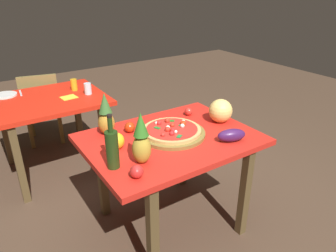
# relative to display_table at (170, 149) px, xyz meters

# --- Properties ---
(ground_plane) EXTENTS (10.00, 10.00, 0.00)m
(ground_plane) POSITION_rel_display_table_xyz_m (0.00, 0.00, -0.67)
(ground_plane) COLOR #4C3828
(display_table) EXTENTS (1.19, 0.88, 0.77)m
(display_table) POSITION_rel_display_table_xyz_m (0.00, 0.00, 0.00)
(display_table) COLOR brown
(display_table) RESTS_ON ground_plane
(background_table) EXTENTS (1.04, 0.86, 0.77)m
(background_table) POSITION_rel_display_table_xyz_m (-0.53, 1.30, -0.01)
(background_table) COLOR brown
(background_table) RESTS_ON ground_plane
(dining_chair) EXTENTS (0.48, 0.48, 0.85)m
(dining_chair) POSITION_rel_display_table_xyz_m (-0.46, 1.96, -0.19)
(dining_chair) COLOR olive
(dining_chair) RESTS_ON ground_plane
(pizza_board) EXTENTS (0.48, 0.48, 0.02)m
(pizza_board) POSITION_rel_display_table_xyz_m (0.03, 0.02, 0.11)
(pizza_board) COLOR olive
(pizza_board) RESTS_ON display_table
(pizza) EXTENTS (0.42, 0.42, 0.06)m
(pizza) POSITION_rel_display_table_xyz_m (0.03, 0.02, 0.14)
(pizza) COLOR #DEA961
(pizza) RESTS_ON pizza_board
(wine_bottle) EXTENTS (0.08, 0.08, 0.34)m
(wine_bottle) POSITION_rel_display_table_xyz_m (-0.50, -0.14, 0.22)
(wine_bottle) COLOR #1F3813
(wine_bottle) RESTS_ON display_table
(pineapple_left) EXTENTS (0.12, 0.12, 0.31)m
(pineapple_left) POSITION_rel_display_table_xyz_m (-0.35, 0.30, 0.23)
(pineapple_left) COLOR #B6842A
(pineapple_left) RESTS_ON display_table
(pineapple_right) EXTENTS (0.11, 0.11, 0.33)m
(pineapple_right) POSITION_rel_display_table_xyz_m (-0.33, -0.19, 0.24)
(pineapple_right) COLOR #B49731
(pineapple_right) RESTS_ON display_table
(melon) EXTENTS (0.18, 0.18, 0.18)m
(melon) POSITION_rel_display_table_xyz_m (0.47, 0.01, 0.19)
(melon) COLOR #F1D06E
(melon) RESTS_ON display_table
(bell_pepper) EXTENTS (0.10, 0.10, 0.11)m
(bell_pepper) POSITION_rel_display_table_xyz_m (-0.38, 0.06, 0.15)
(bell_pepper) COLOR yellow
(bell_pepper) RESTS_ON display_table
(eggplant) EXTENTS (0.22, 0.15, 0.09)m
(eggplant) POSITION_rel_display_table_xyz_m (0.31, -0.28, 0.14)
(eggplant) COLOR #401B52
(eggplant) RESTS_ON display_table
(tomato_beside_pepper) EXTENTS (0.08, 0.08, 0.08)m
(tomato_beside_pepper) POSITION_rel_display_table_xyz_m (-0.20, 0.23, 0.14)
(tomato_beside_pepper) COLOR red
(tomato_beside_pepper) RESTS_ON display_table
(tomato_by_bottle) EXTENTS (0.06, 0.06, 0.06)m
(tomato_by_bottle) POSITION_rel_display_table_xyz_m (0.34, 0.25, 0.13)
(tomato_by_bottle) COLOR red
(tomato_by_bottle) RESTS_ON display_table
(tomato_at_corner) EXTENTS (0.08, 0.08, 0.08)m
(tomato_at_corner) POSITION_rel_display_table_xyz_m (-0.44, -0.31, 0.14)
(tomato_at_corner) COLOR red
(tomato_at_corner) RESTS_ON display_table
(drinking_glass_juice) EXTENTS (0.06, 0.06, 0.11)m
(drinking_glass_juice) POSITION_rel_display_table_xyz_m (-0.23, 1.40, 0.15)
(drinking_glass_juice) COLOR gold
(drinking_glass_juice) RESTS_ON background_table
(drinking_glass_water) EXTENTS (0.07, 0.07, 0.11)m
(drinking_glass_water) POSITION_rel_display_table_xyz_m (-0.15, 1.21, 0.15)
(drinking_glass_water) COLOR silver
(drinking_glass_water) RESTS_ON background_table
(dinner_plate) EXTENTS (0.22, 0.22, 0.02)m
(dinner_plate) POSITION_rel_display_table_xyz_m (-0.84, 1.59, 0.11)
(dinner_plate) COLOR white
(dinner_plate) RESTS_ON background_table
(knife_utensil) EXTENTS (0.03, 0.18, 0.01)m
(knife_utensil) POSITION_rel_display_table_xyz_m (-0.70, 1.59, 0.10)
(knife_utensil) COLOR silver
(knife_utensil) RESTS_ON background_table
(napkin_folded) EXTENTS (0.15, 0.13, 0.01)m
(napkin_folded) POSITION_rel_display_table_xyz_m (-0.35, 1.21, 0.10)
(napkin_folded) COLOR yellow
(napkin_folded) RESTS_ON background_table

